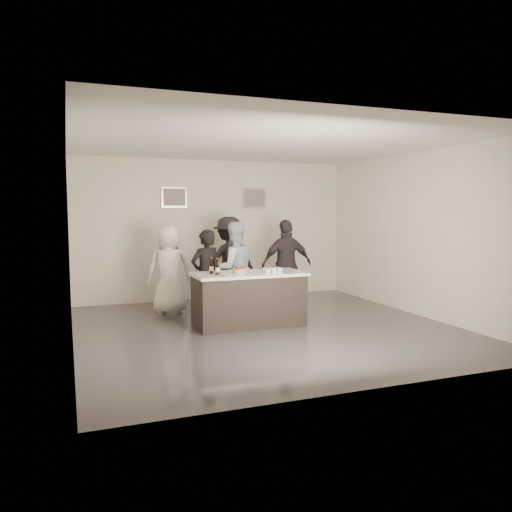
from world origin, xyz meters
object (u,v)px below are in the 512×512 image
at_px(cake, 240,271).
at_px(person_guest_right, 287,265).
at_px(beer_bottle_b, 217,267).
at_px(person_guest_left, 169,270).
at_px(person_guest_back, 229,261).
at_px(person_main_black, 206,275).
at_px(person_main_blue, 234,269).
at_px(beer_bottle_a, 211,266).
at_px(bar_counter, 249,299).

relative_size(cake, person_guest_right, 0.13).
relative_size(beer_bottle_b, person_guest_right, 0.15).
distance_m(person_guest_left, person_guest_right, 2.26).
bearing_deg(person_guest_right, cake, 40.05).
xyz_separation_m(beer_bottle_b, person_guest_back, (0.84, 2.00, -0.13)).
bearing_deg(cake, beer_bottle_b, -168.39).
height_order(beer_bottle_b, person_main_black, person_main_black).
relative_size(beer_bottle_b, person_main_blue, 0.15).
xyz_separation_m(beer_bottle_a, person_main_blue, (0.65, 0.78, -0.17)).
bearing_deg(beer_bottle_a, cake, -13.76).
bearing_deg(person_main_black, cake, 99.88).
distance_m(beer_bottle_b, person_guest_back, 2.17).
bearing_deg(person_main_black, beer_bottle_b, 71.28).
height_order(bar_counter, person_main_black, person_main_black).
distance_m(person_main_black, person_guest_back, 1.42).
height_order(cake, person_guest_left, person_guest_left).
bearing_deg(beer_bottle_b, person_guest_back, 67.33).
height_order(bar_counter, beer_bottle_a, beer_bottle_a).
distance_m(cake, person_main_black, 0.85).
bearing_deg(person_guest_left, person_guest_right, 178.07).
height_order(beer_bottle_a, person_main_blue, person_main_blue).
bearing_deg(person_guest_back, cake, 69.51).
bearing_deg(cake, bar_counter, 11.24).
xyz_separation_m(bar_counter, person_main_black, (-0.55, 0.72, 0.35)).
bearing_deg(beer_bottle_b, bar_counter, 11.50).
bearing_deg(person_guest_back, person_guest_left, 10.57).
height_order(beer_bottle_b, person_guest_back, person_guest_back).
xyz_separation_m(person_main_blue, person_guest_back, (0.24, 1.03, 0.04)).
relative_size(cake, person_main_black, 0.15).
relative_size(beer_bottle_a, person_guest_back, 0.14).
xyz_separation_m(beer_bottle_a, person_guest_back, (0.88, 1.81, -0.13)).
height_order(cake, person_main_black, person_main_black).
xyz_separation_m(beer_bottle_b, person_main_black, (0.03, 0.83, -0.23)).
xyz_separation_m(cake, person_guest_left, (-0.88, 1.48, -0.11)).
bearing_deg(person_guest_right, person_guest_back, -41.73).
height_order(bar_counter, person_main_blue, person_main_blue).
bearing_deg(person_guest_left, person_guest_back, -153.13).
distance_m(cake, person_guest_left, 1.73).
bearing_deg(beer_bottle_b, person_main_black, 88.02).
bearing_deg(bar_counter, beer_bottle_a, 173.08).
xyz_separation_m(bar_counter, person_guest_back, (0.26, 1.88, 0.45)).
xyz_separation_m(person_main_black, person_main_blue, (0.57, 0.14, 0.06)).
xyz_separation_m(cake, beer_bottle_a, (-0.45, 0.11, 0.09)).
relative_size(bar_counter, person_main_blue, 1.08).
xyz_separation_m(bar_counter, beer_bottle_b, (-0.58, -0.12, 0.58)).
bearing_deg(person_guest_back, bar_counter, 74.39).
bearing_deg(beer_bottle_b, person_guest_left, 107.03).
distance_m(beer_bottle_a, person_guest_right, 2.03).
distance_m(beer_bottle_a, beer_bottle_b, 0.20).
distance_m(bar_counter, beer_bottle_a, 0.86).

